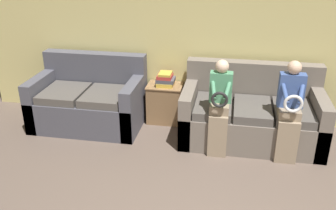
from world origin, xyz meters
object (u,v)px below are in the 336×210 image
at_px(couch_side, 90,102).
at_px(side_shelf, 165,103).
at_px(child_left_seated, 220,104).
at_px(book_stack, 165,79).
at_px(child_right_seated, 290,108).
at_px(couch_main, 251,115).

relative_size(couch_side, side_shelf, 2.69).
bearing_deg(child_left_seated, couch_side, 166.21).
xyz_separation_m(side_shelf, book_stack, (0.01, -0.01, 0.37)).
height_order(child_left_seated, book_stack, child_left_seated).
xyz_separation_m(child_left_seated, child_right_seated, (0.83, 0.00, 0.01)).
bearing_deg(couch_main, book_stack, 165.98).
bearing_deg(child_left_seated, book_stack, 137.99).
height_order(couch_side, side_shelf, couch_side).
distance_m(child_left_seated, child_right_seated, 0.83).
height_order(couch_main, child_right_seated, child_right_seated).
relative_size(child_right_seated, book_stack, 4.77).
height_order(child_right_seated, book_stack, child_right_seated).
bearing_deg(book_stack, child_left_seated, -42.01).
distance_m(child_left_seated, side_shelf, 1.17).
bearing_deg(couch_main, child_left_seated, -134.16).
xyz_separation_m(child_right_seated, book_stack, (-1.65, 0.74, -0.01)).
xyz_separation_m(couch_side, side_shelf, (1.07, 0.28, -0.05)).
xyz_separation_m(child_left_seated, book_stack, (-0.82, 0.74, 0.00)).
relative_size(couch_main, couch_side, 1.19).
relative_size(couch_side, book_stack, 5.97).
relative_size(child_left_seated, book_stack, 4.64).
relative_size(couch_main, book_stack, 7.12).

